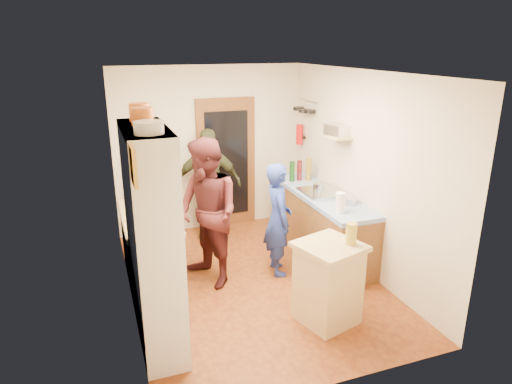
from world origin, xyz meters
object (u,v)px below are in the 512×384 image
hutch_body (153,241)px  person_hob (281,220)px  right_counter_base (320,225)px  person_left (207,212)px  island_base (328,285)px  person_back (209,184)px

hutch_body → person_hob: size_ratio=1.48×
right_counter_base → person_left: (-1.71, -0.27, 0.51)m
hutch_body → island_base: hutch_body is taller
hutch_body → person_hob: bearing=28.0°
hutch_body → island_base: size_ratio=2.56×
person_left → person_back: size_ratio=1.08×
right_counter_base → island_base: size_ratio=2.56×
right_counter_base → person_back: bearing=141.1°
right_counter_base → hutch_body: bearing=-152.5°
person_hob → person_left: size_ratio=0.80×
hutch_body → right_counter_base: size_ratio=1.00×
island_base → right_counter_base: bearing=65.3°
hutch_body → right_counter_base: (2.50, 1.30, -0.68)m
island_base → person_left: person_left is taller
hutch_body → person_left: (0.79, 1.03, -0.17)m
island_base → person_hob: size_ratio=0.58×
person_hob → island_base: bearing=-170.7°
right_counter_base → person_left: size_ratio=1.19×
island_base → person_left: (-0.98, 1.32, 0.50)m
right_counter_base → island_base: 1.75m
hutch_body → person_left: 1.31m
person_left → person_back: 1.40m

